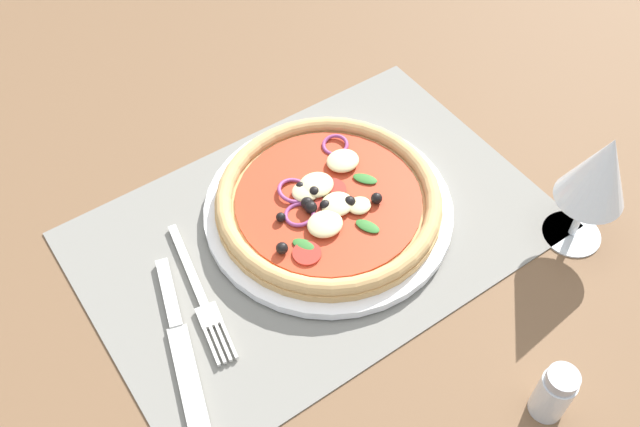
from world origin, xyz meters
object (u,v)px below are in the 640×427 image
object	(u,v)px
pizza	(328,200)
wine_glass	(600,172)
knife	(180,343)
plate	(328,209)
fork	(201,297)
pepper_shaker	(554,393)

from	to	relation	value
pizza	wine_glass	distance (cm)	28.05
knife	plate	bearing A→B (deg)	120.46
fork	wine_glass	world-z (taller)	wine_glass
wine_glass	pepper_shaker	bearing A→B (deg)	36.30
pizza	wine_glass	size ratio (longest dim) A/B	1.69
pizza	fork	xyz separation A→B (cm)	(17.19, 1.87, -1.98)
pepper_shaker	fork	bearing A→B (deg)	-54.09
fork	knife	bearing A→B (deg)	-40.80
plate	fork	distance (cm)	17.31
pizza	pepper_shaker	distance (cm)	30.38
plate	knife	size ratio (longest dim) A/B	1.42
plate	pizza	world-z (taller)	pizza
plate	pizza	distance (cm)	1.65
knife	pepper_shaker	distance (cm)	35.17
fork	knife	size ratio (longest dim) A/B	0.92
fork	knife	world-z (taller)	knife
fork	knife	xyz separation A→B (cm)	(4.21, 3.44, 0.03)
plate	pepper_shaker	world-z (taller)	pepper_shaker
plate	fork	bearing A→B (deg)	6.17
pizza	plate	bearing A→B (deg)	144.91
fork	pepper_shaker	world-z (taller)	pepper_shaker
wine_glass	pepper_shaker	size ratio (longest dim) A/B	2.22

